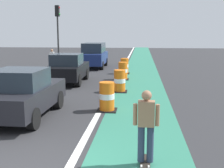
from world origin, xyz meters
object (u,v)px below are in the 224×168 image
at_px(parked_suv_third, 94,55).
at_px(parked_sedan_nearest, 22,94).
at_px(traffic_barrel_far, 124,66).
at_px(pedestrian_crossing, 52,59).
at_px(parked_sedan_second, 68,69).
at_px(traffic_light_corner, 58,25).
at_px(traffic_barrel_mid, 120,81).
at_px(skateboarder_on_lane, 146,125).
at_px(traffic_barrel_front, 107,97).
at_px(traffic_barrel_back, 123,71).

bearing_deg(parked_suv_third, parked_sedan_nearest, -90.37).
bearing_deg(traffic_barrel_far, pedestrian_crossing, 163.85).
relative_size(parked_suv_third, pedestrian_crossing, 2.87).
height_order(parked_suv_third, pedestrian_crossing, parked_suv_third).
distance_m(parked_suv_third, traffic_barrel_far, 4.40).
bearing_deg(parked_sedan_second, parked_sedan_nearest, -88.32).
bearing_deg(traffic_light_corner, parked_sedan_second, -70.44).
xyz_separation_m(traffic_barrel_far, traffic_light_corner, (-5.82, 3.65, 2.97)).
relative_size(parked_sedan_nearest, traffic_barrel_mid, 3.79).
height_order(parked_sedan_second, traffic_barrel_far, parked_sedan_second).
bearing_deg(skateboarder_on_lane, traffic_barrel_far, 95.24).
bearing_deg(pedestrian_crossing, traffic_barrel_far, -16.15).
height_order(traffic_barrel_front, traffic_barrel_mid, same).
xyz_separation_m(traffic_barrel_front, pedestrian_crossing, (-5.73, 11.73, 0.33)).
xyz_separation_m(skateboarder_on_lane, traffic_barrel_mid, (-1.18, 8.00, -0.38)).
distance_m(traffic_barrel_far, pedestrian_crossing, 6.03).
height_order(traffic_barrel_mid, traffic_barrel_back, same).
height_order(parked_sedan_nearest, traffic_light_corner, traffic_light_corner).
relative_size(parked_sedan_second, parked_suv_third, 0.90).
relative_size(skateboarder_on_lane, traffic_barrel_front, 1.55).
relative_size(parked_suv_third, traffic_barrel_front, 4.24).
xyz_separation_m(traffic_barrel_front, traffic_barrel_back, (0.12, 7.40, 0.00)).
height_order(parked_sedan_second, traffic_barrel_front, parked_sedan_second).
bearing_deg(traffic_barrel_mid, traffic_barrel_back, 91.32).
xyz_separation_m(skateboarder_on_lane, parked_sedan_nearest, (-4.16, 3.28, -0.08)).
bearing_deg(traffic_barrel_front, traffic_barrel_far, 89.67).
bearing_deg(traffic_barrel_mid, parked_sedan_nearest, -122.29).
bearing_deg(traffic_light_corner, parked_suv_third, -4.61).
relative_size(traffic_barrel_front, traffic_barrel_back, 1.00).
distance_m(traffic_barrel_front, traffic_barrel_back, 7.40).
relative_size(skateboarder_on_lane, traffic_light_corner, 0.33).
xyz_separation_m(traffic_barrel_front, traffic_light_corner, (-5.76, 13.70, 2.97)).
bearing_deg(traffic_barrel_far, traffic_light_corner, 147.91).
xyz_separation_m(parked_sedan_nearest, traffic_barrel_mid, (2.99, 4.72, -0.30)).
bearing_deg(parked_sedan_nearest, skateboarder_on_lane, -38.22).
xyz_separation_m(traffic_light_corner, pedestrian_crossing, (0.03, -1.97, -2.64)).
relative_size(parked_suv_third, traffic_barrel_mid, 4.24).
xyz_separation_m(skateboarder_on_lane, traffic_barrel_front, (-1.39, 4.42, -0.38)).
distance_m(traffic_light_corner, pedestrian_crossing, 3.29).
distance_m(parked_suv_third, traffic_barrel_mid, 10.30).
relative_size(parked_sedan_nearest, traffic_light_corner, 0.81).
distance_m(traffic_barrel_front, pedestrian_crossing, 13.06).
bearing_deg(traffic_barrel_back, pedestrian_crossing, 143.45).
bearing_deg(skateboarder_on_lane, pedestrian_crossing, 113.77).
relative_size(parked_sedan_second, traffic_barrel_front, 3.80).
height_order(parked_sedan_nearest, traffic_barrel_far, parked_sedan_nearest).
height_order(parked_sedan_second, traffic_barrel_mid, parked_sedan_second).
xyz_separation_m(traffic_barrel_mid, traffic_barrel_far, (-0.15, 6.48, 0.00)).
bearing_deg(traffic_barrel_far, traffic_barrel_mid, -88.67).
bearing_deg(traffic_barrel_mid, pedestrian_crossing, 126.07).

